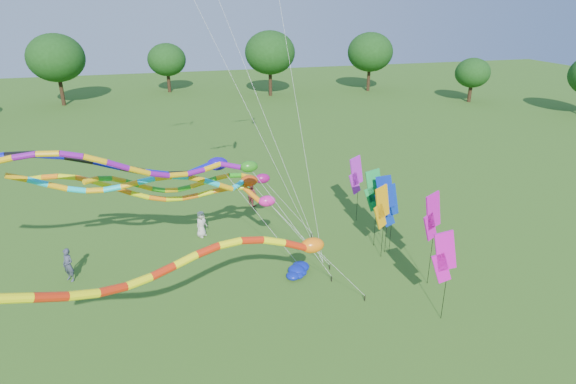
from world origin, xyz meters
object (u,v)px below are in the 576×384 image
object	(u,v)px
tube_kite_orange	(183,193)
person_c	(252,194)
tube_kite_red	(204,262)
person_b	(68,265)
person_a	(201,224)
blue_nylon_heap	(292,273)

from	to	relation	value
tube_kite_orange	person_c	distance (m)	10.31
tube_kite_red	person_b	size ratio (longest dim) A/B	8.28
tube_kite_orange	person_a	world-z (taller)	tube_kite_orange
blue_nylon_heap	tube_kite_red	bearing A→B (deg)	-130.98
tube_kite_orange	person_c	xyz separation A→B (m)	(4.83, 8.27, -3.83)
tube_kite_red	person_c	distance (m)	16.14
person_c	blue_nylon_heap	bearing A→B (deg)	152.04
tube_kite_red	blue_nylon_heap	size ratio (longest dim) A/B	10.58
tube_kite_red	person_b	distance (m)	10.77
person_b	person_c	size ratio (longest dim) A/B	1.06
tube_kite_orange	person_b	bearing A→B (deg)	176.17
blue_nylon_heap	person_a	world-z (taller)	person_a
person_a	person_c	size ratio (longest dim) A/B	0.97
tube_kite_red	person_b	world-z (taller)	tube_kite_red
person_a	person_c	bearing A→B (deg)	-0.16
person_a	person_b	xyz separation A→B (m)	(-6.85, -3.11, 0.07)
tube_kite_orange	tube_kite_red	bearing A→B (deg)	-78.66
tube_kite_red	person_a	xyz separation A→B (m)	(0.81, 11.19, -3.86)
tube_kite_red	tube_kite_orange	distance (m)	6.72
tube_kite_orange	blue_nylon_heap	xyz separation A→B (m)	(4.97, -1.27, -4.45)
tube_kite_red	blue_nylon_heap	world-z (taller)	tube_kite_red
blue_nylon_heap	person_a	size ratio (longest dim) A/B	0.85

